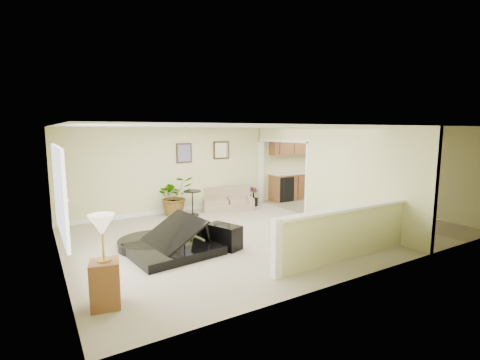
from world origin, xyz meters
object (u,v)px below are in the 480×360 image
palm_plant (175,196)px  lamp_stand (104,268)px  loveseat (227,198)px  piano (168,220)px  piano_bench (224,236)px  small_plant (253,198)px  accent_table (192,200)px

palm_plant → lamp_stand: size_ratio=0.86×
loveseat → lamp_stand: (-4.37, -4.44, 0.22)m
piano → palm_plant: 3.08m
piano → piano_bench: 1.20m
piano → piano_bench: piano is taller
piano → piano_bench: (1.06, -0.38, -0.41)m
piano → palm_plant: size_ratio=1.88×
piano → loveseat: (2.87, 2.76, -0.32)m
lamp_stand → piano_bench: bearing=26.9°
piano_bench → small_plant: (2.75, 3.10, 0.02)m
small_plant → lamp_stand: (-5.31, -4.40, 0.29)m
loveseat → accent_table: (-1.26, -0.25, 0.13)m
piano → accent_table: 2.99m
piano_bench → loveseat: 3.63m
piano_bench → small_plant: 4.14m
piano → accent_table: size_ratio=2.94×
accent_table → palm_plant: 0.52m
piano → small_plant: 4.70m
piano → piano_bench: size_ratio=2.89×
palm_plant → lamp_stand: (-2.70, -4.51, 0.00)m
piano_bench → lamp_stand: (-2.56, -1.30, 0.31)m
piano_bench → small_plant: small_plant is taller
loveseat → small_plant: bearing=18.6°
palm_plant → accent_table: bearing=-38.5°
loveseat → palm_plant: (-1.67, 0.07, 0.22)m
loveseat → piano: bearing=-115.3°
palm_plant → small_plant: size_ratio=1.84×
loveseat → accent_table: bearing=-147.9°
loveseat → small_plant: (0.94, -0.04, -0.07)m
loveseat → palm_plant: palm_plant is taller
palm_plant → piano: bearing=-113.1°
small_plant → loveseat: bearing=177.7°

